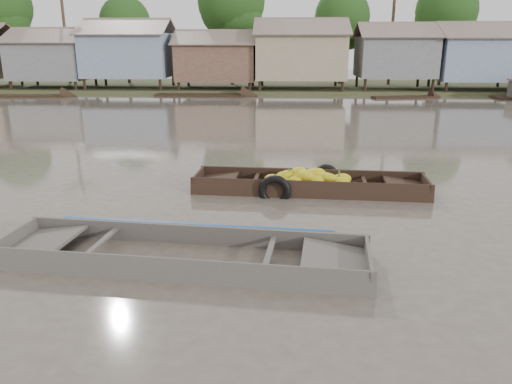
{
  "coord_description": "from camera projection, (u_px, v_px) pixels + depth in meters",
  "views": [
    {
      "loc": [
        1.04,
        -9.32,
        3.86
      ],
      "look_at": [
        0.56,
        0.62,
        0.8
      ],
      "focal_mm": 35.0,
      "sensor_mm": 36.0,
      "label": 1
    }
  ],
  "objects": [
    {
      "name": "ground",
      "position": [
        227.0,
        238.0,
        10.08
      ],
      "size": [
        120.0,
        120.0,
        0.0
      ],
      "primitive_type": "plane",
      "color": "#50473D",
      "rests_on": "ground"
    },
    {
      "name": "riverbank",
      "position": [
        306.0,
        50.0,
        39.47
      ],
      "size": [
        120.0,
        12.47,
        10.22
      ],
      "color": "#384723",
      "rests_on": "ground"
    },
    {
      "name": "banana_boat",
      "position": [
        306.0,
        184.0,
        13.2
      ],
      "size": [
        6.21,
        1.86,
        0.87
      ],
      "rotation": [
        0.0,
        0.0,
        -0.07
      ],
      "color": "black",
      "rests_on": "ground"
    },
    {
      "name": "viewer_boat",
      "position": [
        183.0,
        259.0,
        9.04
      ],
      "size": [
        6.87,
        2.42,
        0.54
      ],
      "rotation": [
        0.0,
        0.0,
        -0.1
      ],
      "color": "#48433D",
      "rests_on": "ground"
    },
    {
      "name": "distant_boats",
      "position": [
        459.0,
        97.0,
        32.83
      ],
      "size": [
        47.16,
        14.76,
        1.38
      ],
      "color": "black",
      "rests_on": "ground"
    }
  ]
}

